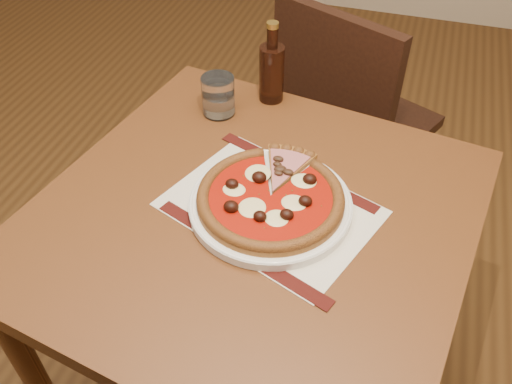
% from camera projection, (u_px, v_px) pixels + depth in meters
% --- Properties ---
extents(table, '(0.92, 0.92, 0.75)m').
position_uv_depth(table, '(253.00, 245.00, 1.10)').
color(table, brown).
rests_on(table, ground).
extents(chair_far, '(0.54, 0.54, 0.86)m').
position_uv_depth(chair_far, '(346.00, 115.00, 1.70)').
color(chair_far, black).
rests_on(chair_far, ground).
extents(placemat, '(0.45, 0.39, 0.00)m').
position_uv_depth(placemat, '(270.00, 208.00, 1.04)').
color(placemat, white).
rests_on(placemat, table).
extents(plate, '(0.31, 0.31, 0.02)m').
position_uv_depth(plate, '(270.00, 204.00, 1.03)').
color(plate, white).
rests_on(plate, placemat).
extents(pizza, '(0.28, 0.28, 0.04)m').
position_uv_depth(pizza, '(270.00, 197.00, 1.02)').
color(pizza, '#9B5F25').
rests_on(pizza, plate).
extents(ham_slice, '(0.11, 0.15, 0.02)m').
position_uv_depth(ham_slice, '(284.00, 170.00, 1.08)').
color(ham_slice, '#9B5F25').
rests_on(ham_slice, plate).
extents(water_glass, '(0.09, 0.09, 0.09)m').
position_uv_depth(water_glass, '(218.00, 96.00, 1.24)').
color(water_glass, white).
rests_on(water_glass, table).
extents(bottle, '(0.06, 0.06, 0.20)m').
position_uv_depth(bottle, '(272.00, 71.00, 1.26)').
color(bottle, black).
rests_on(bottle, table).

